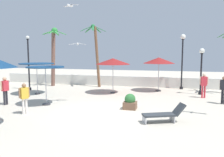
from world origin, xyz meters
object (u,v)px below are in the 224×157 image
at_px(patio_umbrella_2, 113,61).
at_px(planter, 130,102).
at_px(palm_tree_1, 96,48).
at_px(guest_2, 5,88).
at_px(patio_umbrella_5, 159,61).
at_px(lamp_post_2, 29,62).
at_px(lamp_post_0, 182,53).
at_px(lounge_chair_0, 164,114).
at_px(lamp_post_1, 201,65).
at_px(guest_1, 204,83).
at_px(seagull_2, 70,6).
at_px(palm_tree_0, 54,50).
at_px(guest_0, 224,87).
at_px(patio_umbrella_1, 45,70).
at_px(seagull_0, 78,44).
at_px(patio_umbrella_3, 37,65).
at_px(guest_3, 24,96).

distance_m(patio_umbrella_2, planter, 5.42).
relative_size(palm_tree_1, guest_2, 3.33).
distance_m(patio_umbrella_5, lamp_post_2, 10.54).
height_order(lamp_post_0, lounge_chair_0, lamp_post_0).
distance_m(palm_tree_1, planter, 9.09).
xyz_separation_m(lamp_post_1, lamp_post_2, (-13.42, -1.35, 0.17)).
height_order(patio_umbrella_5, guest_1, patio_umbrella_5).
bearing_deg(lamp_post_1, lounge_chair_0, -107.38).
bearing_deg(patio_umbrella_2, planter, -65.03).
height_order(patio_umbrella_5, planter, patio_umbrella_5).
bearing_deg(lamp_post_2, seagull_2, -39.37).
distance_m(palm_tree_0, guest_0, 14.37).
bearing_deg(patio_umbrella_5, patio_umbrella_1, -133.23).
distance_m(lounge_chair_0, seagull_2, 7.33).
xyz_separation_m(patio_umbrella_1, palm_tree_0, (-3.31, 7.14, 1.19)).
relative_size(patio_umbrella_5, seagull_0, 2.68).
bearing_deg(seagull_2, guest_2, -177.98).
bearing_deg(palm_tree_0, guest_1, -11.70).
bearing_deg(guest_2, planter, 6.58).
bearing_deg(lamp_post_2, patio_umbrella_5, 11.24).
distance_m(palm_tree_1, lamp_post_0, 7.43).
bearing_deg(guest_2, patio_umbrella_2, 46.00).
bearing_deg(lamp_post_0, guest_0, -67.15).
height_order(patio_umbrella_3, lamp_post_2, lamp_post_2).
xyz_separation_m(guest_1, seagull_0, (-7.61, -3.68, 2.57)).
bearing_deg(seagull_0, patio_umbrella_5, 51.91).
bearing_deg(palm_tree_1, planter, -59.17).
distance_m(lounge_chair_0, guest_1, 6.79).
xyz_separation_m(palm_tree_0, lounge_chair_0, (10.18, -8.92, -2.91)).
bearing_deg(patio_umbrella_3, palm_tree_1, 56.40).
relative_size(patio_umbrella_2, palm_tree_1, 0.49).
relative_size(guest_1, seagull_2, 1.59).
height_order(palm_tree_1, guest_1, palm_tree_1).
bearing_deg(patio_umbrella_2, lamp_post_0, 32.72).
height_order(patio_umbrella_2, lamp_post_0, lamp_post_0).
xyz_separation_m(palm_tree_0, guest_2, (0.96, -7.74, -2.29)).
distance_m(guest_0, guest_3, 11.35).
distance_m(patio_umbrella_1, lamp_post_1, 10.95).
bearing_deg(palm_tree_1, patio_umbrella_2, -50.99).
height_order(patio_umbrella_1, planter, patio_umbrella_1).
height_order(guest_1, guest_3, guest_1).
bearing_deg(guest_1, palm_tree_0, 168.30).
xyz_separation_m(patio_umbrella_1, lounge_chair_0, (6.86, -1.77, -1.72)).
relative_size(seagull_2, planter, 1.25).
bearing_deg(patio_umbrella_2, patio_umbrella_3, -161.19).
xyz_separation_m(palm_tree_1, planter, (4.39, -7.35, -3.06)).
bearing_deg(patio_umbrella_1, palm_tree_1, 85.53).
distance_m(patio_umbrella_1, lamp_post_0, 11.43).
height_order(guest_2, planter, guest_2).
relative_size(patio_umbrella_5, seagull_2, 2.57).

